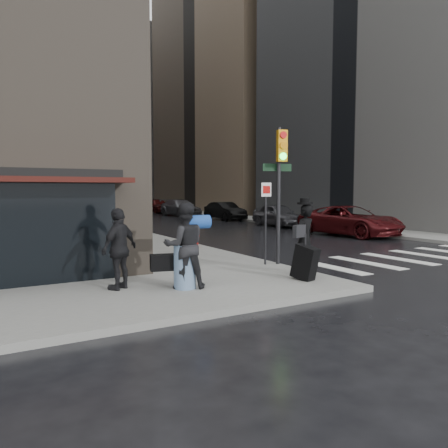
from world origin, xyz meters
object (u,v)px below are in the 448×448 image
(parked_car_1, at_px, (278,215))
(parked_car_2, at_px, (225,211))
(man_greycoat, at_px, (119,249))
(parked_car_3, at_px, (181,208))
(fire_hydrant, at_px, (195,237))
(parked_car_4, at_px, (157,205))
(man_jeans, at_px, (184,245))
(parked_car_0, at_px, (350,221))
(man_overcoat, at_px, (304,243))
(traffic_light, at_px, (279,177))

(parked_car_1, height_order, parked_car_2, parked_car_1)
(man_greycoat, xyz_separation_m, parked_car_3, (13.79, 26.90, -0.32))
(fire_hydrant, distance_m, parked_car_4, 28.81)
(man_jeans, distance_m, parked_car_2, 24.74)
(man_jeans, relative_size, parked_car_4, 0.44)
(parked_car_0, xyz_separation_m, parked_car_2, (0.20, 13.43, -0.07))
(man_jeans, bearing_deg, man_overcoat, -170.19)
(man_jeans, xyz_separation_m, parked_car_0, (13.08, 7.43, -0.36))
(man_jeans, relative_size, man_greycoat, 1.07)
(parked_car_3, bearing_deg, parked_car_4, 83.73)
(man_overcoat, distance_m, traffic_light, 2.55)
(parked_car_0, height_order, parked_car_3, parked_car_0)
(parked_car_1, bearing_deg, man_overcoat, -119.88)
(man_overcoat, distance_m, man_greycoat, 4.76)
(parked_car_4, bearing_deg, man_jeans, -111.49)
(man_overcoat, bearing_deg, parked_car_1, -138.76)
(man_jeans, xyz_separation_m, parked_car_4, (12.84, 34.29, -0.38))
(traffic_light, relative_size, parked_car_1, 0.93)
(parked_car_4, bearing_deg, man_overcoat, -106.30)
(man_greycoat, relative_size, parked_car_3, 0.35)
(man_overcoat, height_order, parked_car_2, man_overcoat)
(parked_car_2, height_order, parked_car_4, parked_car_4)
(parked_car_3, xyz_separation_m, parked_car_4, (0.36, 6.71, -0.00))
(man_greycoat, bearing_deg, traffic_light, 155.65)
(parked_car_1, xyz_separation_m, parked_car_3, (-0.94, 13.43, 0.01))
(traffic_light, xyz_separation_m, fire_hydrant, (-0.13, 5.46, -2.35))
(parked_car_2, bearing_deg, parked_car_1, -89.43)
(man_jeans, bearing_deg, parked_car_3, -100.36)
(man_jeans, height_order, parked_car_4, man_jeans)
(parked_car_2, distance_m, parked_car_3, 6.76)
(parked_car_0, bearing_deg, parked_car_1, 81.28)
(parked_car_1, height_order, parked_car_4, parked_car_4)
(traffic_light, distance_m, parked_car_4, 34.06)
(traffic_light, distance_m, parked_car_3, 27.54)
(man_overcoat, relative_size, parked_car_3, 0.40)
(man_greycoat, xyz_separation_m, parked_car_0, (14.39, 6.76, -0.29))
(man_jeans, height_order, parked_car_2, man_jeans)
(fire_hydrant, bearing_deg, man_jeans, -118.04)
(man_greycoat, bearing_deg, fire_hydrant, -162.12)
(man_greycoat, xyz_separation_m, fire_hydrant, (5.02, 6.30, -0.61))
(parked_car_3, bearing_deg, man_greycoat, -120.31)
(fire_hydrant, xyz_separation_m, parked_car_4, (9.13, 27.32, 0.29))
(fire_hydrant, bearing_deg, parked_car_2, 55.44)
(man_overcoat, distance_m, parked_car_4, 35.81)
(man_jeans, distance_m, parked_car_0, 15.05)
(parked_car_2, bearing_deg, traffic_light, -116.63)
(man_overcoat, xyz_separation_m, fire_hydrant, (0.35, 7.22, -0.56))
(man_greycoat, xyz_separation_m, traffic_light, (5.15, 0.83, 1.74))
(parked_car_1, bearing_deg, man_jeans, -128.43)
(fire_hydrant, xyz_separation_m, parked_car_1, (9.71, 7.18, 0.29))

